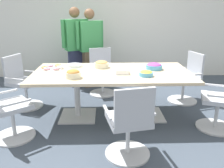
{
  "coord_description": "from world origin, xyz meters",
  "views": [
    {
      "loc": [
        -0.1,
        -3.47,
        1.69
      ],
      "look_at": [
        0.0,
        0.0,
        0.55
      ],
      "focal_mm": 37.54,
      "sensor_mm": 36.0,
      "label": 1
    }
  ],
  "objects_px": {
    "office_chair_4": "(129,126)",
    "napkin_pile": "(122,71)",
    "office_chair_1": "(102,74)",
    "office_chair_5": "(222,103)",
    "snack_bowl_pretzels": "(73,74)",
    "office_chair_2": "(23,85)",
    "donut_platter": "(53,67)",
    "person_standing_1": "(90,48)",
    "person_standing_0": "(76,46)",
    "conference_table": "(112,79)",
    "plate_stack": "(74,65)",
    "office_chair_3": "(7,111)",
    "snack_bowl_chips_yellow": "(146,73)",
    "office_chair_0": "(186,80)",
    "snack_bowl_cookies": "(102,64)",
    "snack_bowl_candy_mix": "(154,66)"
  },
  "relations": [
    {
      "from": "office_chair_3",
      "to": "snack_bowl_pretzels",
      "type": "bearing_deg",
      "value": 72.22
    },
    {
      "from": "snack_bowl_pretzels",
      "to": "napkin_pile",
      "type": "xyz_separation_m",
      "value": [
        0.69,
        0.22,
        -0.02
      ]
    },
    {
      "from": "snack_bowl_candy_mix",
      "to": "donut_platter",
      "type": "distance_m",
      "value": 1.62
    },
    {
      "from": "office_chair_1",
      "to": "office_chair_2",
      "type": "height_order",
      "value": "same"
    },
    {
      "from": "plate_stack",
      "to": "office_chair_0",
      "type": "bearing_deg",
      "value": 8.08
    },
    {
      "from": "office_chair_4",
      "to": "snack_bowl_pretzels",
      "type": "bearing_deg",
      "value": 121.22
    },
    {
      "from": "office_chair_1",
      "to": "napkin_pile",
      "type": "distance_m",
      "value": 1.3
    },
    {
      "from": "snack_bowl_chips_yellow",
      "to": "snack_bowl_pretzels",
      "type": "bearing_deg",
      "value": -176.5
    },
    {
      "from": "conference_table",
      "to": "snack_bowl_candy_mix",
      "type": "height_order",
      "value": "snack_bowl_candy_mix"
    },
    {
      "from": "office_chair_1",
      "to": "snack_bowl_cookies",
      "type": "bearing_deg",
      "value": 76.6
    },
    {
      "from": "conference_table",
      "to": "office_chair_5",
      "type": "bearing_deg",
      "value": -16.33
    },
    {
      "from": "office_chair_4",
      "to": "plate_stack",
      "type": "xyz_separation_m",
      "value": [
        -0.78,
        1.44,
        0.37
      ]
    },
    {
      "from": "conference_table",
      "to": "snack_bowl_chips_yellow",
      "type": "height_order",
      "value": "snack_bowl_chips_yellow"
    },
    {
      "from": "napkin_pile",
      "to": "office_chair_5",
      "type": "bearing_deg",
      "value": -13.96
    },
    {
      "from": "office_chair_2",
      "to": "snack_bowl_chips_yellow",
      "type": "distance_m",
      "value": 2.19
    },
    {
      "from": "conference_table",
      "to": "plate_stack",
      "type": "relative_size",
      "value": 10.2
    },
    {
      "from": "office_chair_4",
      "to": "napkin_pile",
      "type": "bearing_deg",
      "value": 79.83
    },
    {
      "from": "snack_bowl_pretzels",
      "to": "napkin_pile",
      "type": "bearing_deg",
      "value": 17.5
    },
    {
      "from": "conference_table",
      "to": "napkin_pile",
      "type": "relative_size",
      "value": 12.6
    },
    {
      "from": "office_chair_3",
      "to": "snack_bowl_pretzels",
      "type": "xyz_separation_m",
      "value": [
        0.84,
        0.32,
        0.4
      ]
    },
    {
      "from": "office_chair_2",
      "to": "person_standing_1",
      "type": "bearing_deg",
      "value": 154.7
    },
    {
      "from": "conference_table",
      "to": "office_chair_4",
      "type": "relative_size",
      "value": 2.64
    },
    {
      "from": "office_chair_1",
      "to": "person_standing_0",
      "type": "distance_m",
      "value": 0.9
    },
    {
      "from": "office_chair_4",
      "to": "snack_bowl_chips_yellow",
      "type": "relative_size",
      "value": 4.54
    },
    {
      "from": "snack_bowl_chips_yellow",
      "to": "snack_bowl_candy_mix",
      "type": "bearing_deg",
      "value": 63.65
    },
    {
      "from": "napkin_pile",
      "to": "office_chair_0",
      "type": "bearing_deg",
      "value": 30.13
    },
    {
      "from": "office_chair_4",
      "to": "conference_table",
      "type": "bearing_deg",
      "value": 87.12
    },
    {
      "from": "snack_bowl_cookies",
      "to": "plate_stack",
      "type": "xyz_separation_m",
      "value": [
        -0.45,
        0.08,
        -0.04
      ]
    },
    {
      "from": "office_chair_5",
      "to": "napkin_pile",
      "type": "relative_size",
      "value": 4.78
    },
    {
      "from": "conference_table",
      "to": "person_standing_0",
      "type": "xyz_separation_m",
      "value": [
        -0.73,
        1.61,
        0.26
      ]
    },
    {
      "from": "conference_table",
      "to": "office_chair_5",
      "type": "relative_size",
      "value": 2.64
    },
    {
      "from": "person_standing_0",
      "to": "snack_bowl_candy_mix",
      "type": "bearing_deg",
      "value": 105.48
    },
    {
      "from": "snack_bowl_pretzels",
      "to": "office_chair_2",
      "type": "bearing_deg",
      "value": 142.13
    },
    {
      "from": "office_chair_3",
      "to": "donut_platter",
      "type": "relative_size",
      "value": 2.59
    },
    {
      "from": "plate_stack",
      "to": "snack_bowl_chips_yellow",
      "type": "bearing_deg",
      "value": -28.62
    },
    {
      "from": "office_chair_3",
      "to": "snack_bowl_chips_yellow",
      "type": "xyz_separation_m",
      "value": [
        1.87,
        0.38,
        0.38
      ]
    },
    {
      "from": "snack_bowl_cookies",
      "to": "snack_bowl_candy_mix",
      "type": "distance_m",
      "value": 0.85
    },
    {
      "from": "snack_bowl_cookies",
      "to": "plate_stack",
      "type": "relative_size",
      "value": 0.98
    },
    {
      "from": "office_chair_4",
      "to": "person_standing_1",
      "type": "distance_m",
      "value": 2.76
    },
    {
      "from": "person_standing_1",
      "to": "person_standing_0",
      "type": "bearing_deg",
      "value": -33.93
    },
    {
      "from": "snack_bowl_pretzels",
      "to": "donut_platter",
      "type": "xyz_separation_m",
      "value": [
        -0.4,
        0.53,
        -0.04
      ]
    },
    {
      "from": "office_chair_5",
      "to": "snack_bowl_cookies",
      "type": "xyz_separation_m",
      "value": [
        -1.71,
        0.71,
        0.4
      ]
    },
    {
      "from": "snack_bowl_pretzels",
      "to": "office_chair_0",
      "type": "bearing_deg",
      "value": 25.92
    },
    {
      "from": "office_chair_0",
      "to": "person_standing_0",
      "type": "bearing_deg",
      "value": 49.49
    },
    {
      "from": "office_chair_2",
      "to": "plate_stack",
      "type": "bearing_deg",
      "value": 103.27
    },
    {
      "from": "office_chair_0",
      "to": "donut_platter",
      "type": "xyz_separation_m",
      "value": [
        -2.35,
        -0.41,
        0.36
      ]
    },
    {
      "from": "plate_stack",
      "to": "person_standing_1",
      "type": "bearing_deg",
      "value": 80.99
    },
    {
      "from": "snack_bowl_chips_yellow",
      "to": "snack_bowl_pretzels",
      "type": "distance_m",
      "value": 1.03
    },
    {
      "from": "office_chair_4",
      "to": "snack_bowl_chips_yellow",
      "type": "bearing_deg",
      "value": 57.96
    },
    {
      "from": "donut_platter",
      "to": "office_chair_4",
      "type": "bearing_deg",
      "value": -49.58
    }
  ]
}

